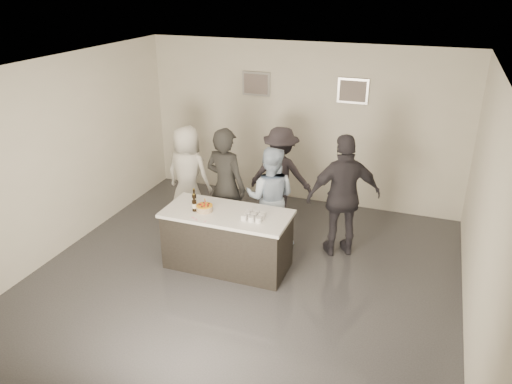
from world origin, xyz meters
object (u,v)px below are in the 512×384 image
person_guest_right (344,196)px  beer_bottle_b (194,203)px  beer_bottle_a (194,197)px  person_main_black (226,187)px  bar_counter (227,240)px  person_guest_back (281,175)px  cake (205,209)px  person_guest_left (188,174)px  person_main_blue (270,197)px

person_guest_right → beer_bottle_b: bearing=1.7°
beer_bottle_a → person_main_black: bearing=70.6°
bar_counter → person_guest_back: person_guest_back is taller
cake → beer_bottle_a: 0.28m
person_guest_left → person_guest_right: person_guest_right is taller
person_main_blue → bar_counter: bearing=58.2°
beer_bottle_a → person_main_blue: size_ratio=0.16×
person_guest_left → bar_counter: bearing=141.6°
beer_bottle_b → cake: bearing=20.2°
person_main_black → person_guest_left: bearing=-17.1°
person_main_black → person_guest_right: (1.83, 0.27, 0.00)m
person_main_black → person_guest_right: size_ratio=1.00×
cake → person_guest_right: bearing=29.8°
person_main_blue → person_guest_left: size_ratio=0.97×
person_guest_left → cake: bearing=132.0°
beer_bottle_b → person_guest_back: size_ratio=0.15×
bar_counter → person_guest_right: bearing=32.9°
person_guest_back → bar_counter: bearing=80.0°
person_guest_right → person_guest_back: bearing=-60.6°
bar_counter → person_main_black: person_main_black is taller
bar_counter → person_guest_left: person_guest_left is taller
bar_counter → beer_bottle_b: bearing=-165.2°
beer_bottle_a → person_main_blue: person_main_blue is taller
person_main_black → person_main_blue: bearing=-156.8°
person_guest_left → person_guest_right: (2.79, -0.27, 0.11)m
cake → person_guest_left: (-0.96, 1.32, -0.08)m
beer_bottle_a → person_main_blue: (0.93, 0.79, -0.20)m
person_guest_left → person_guest_back: bearing=-154.1°
beer_bottle_b → beer_bottle_a: bearing=116.6°
beer_bottle_b → person_guest_left: 1.61m
person_main_black → person_guest_left: 1.11m
cake → beer_bottle_b: size_ratio=0.93×
person_guest_left → person_main_blue: bearing=172.5°
beer_bottle_b → person_guest_back: (0.71, 1.93, -0.18)m
cake → person_main_black: 0.79m
person_guest_left → beer_bottle_b: bearing=126.9°
person_main_blue → cake: bearing=45.1°
cake → person_main_black: person_main_black is taller
beer_bottle_a → beer_bottle_b: bearing=-63.4°
beer_bottle_b → person_guest_right: person_guest_right is taller
person_main_blue → person_guest_right: (1.13, 0.13, 0.14)m
beer_bottle_b → person_main_blue: (0.84, 0.97, -0.20)m
person_guest_back → cake: bearing=70.9°
person_guest_right → person_main_black: bearing=-19.2°
person_main_black → person_guest_back: size_ratio=1.14×
beer_bottle_b → person_guest_left: (-0.82, 1.37, -0.17)m
cake → beer_bottle_b: (-0.14, -0.05, 0.09)m
person_guest_right → person_guest_back: (-1.26, 0.82, -0.12)m
person_guest_left → person_guest_back: person_guest_left is taller
person_guest_right → person_guest_back: person_guest_right is taller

